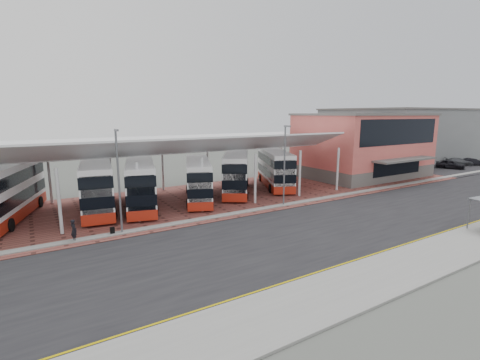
% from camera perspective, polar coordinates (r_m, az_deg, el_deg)
% --- Properties ---
extents(ground, '(140.00, 140.00, 0.00)m').
position_cam_1_polar(ground, '(29.88, 11.73, -7.30)').
color(ground, '#494C47').
extents(road, '(120.00, 14.00, 0.02)m').
position_cam_1_polar(road, '(29.20, 13.09, -7.76)').
color(road, black).
rests_on(road, ground).
extents(forecourt, '(72.00, 16.00, 0.06)m').
position_cam_1_polar(forecourt, '(40.96, 1.27, -2.10)').
color(forecourt, brown).
rests_on(forecourt, ground).
extents(sidewalk, '(120.00, 4.00, 0.14)m').
position_cam_1_polar(sidewalk, '(24.57, 26.58, -12.12)').
color(sidewalk, gray).
rests_on(sidewalk, ground).
extents(north_kerb, '(120.00, 0.80, 0.14)m').
position_cam_1_polar(north_kerb, '(34.41, 4.64, -4.57)').
color(north_kerb, gray).
rests_on(north_kerb, ground).
extents(carpark_surface, '(22.00, 10.00, 0.08)m').
position_cam_1_polar(carpark_surface, '(71.23, 32.49, 1.73)').
color(carpark_surface, black).
rests_on(carpark_surface, ground).
extents(yellow_line_near, '(120.00, 0.12, 0.01)m').
position_cam_1_polar(yellow_line_near, '(25.58, 22.72, -11.01)').
color(yellow_line_near, '#BBA000').
rests_on(yellow_line_near, road).
extents(yellow_line_far, '(120.00, 0.12, 0.01)m').
position_cam_1_polar(yellow_line_far, '(25.74, 22.17, -10.83)').
color(yellow_line_far, '#BBA000').
rests_on(yellow_line_far, road).
extents(canopy, '(37.00, 11.63, 7.07)m').
position_cam_1_polar(canopy, '(37.22, -9.93, 5.44)').
color(canopy, silver).
rests_on(canopy, ground).
extents(terminal, '(18.40, 14.40, 9.25)m').
position_cam_1_polar(terminal, '(55.05, 19.51, 5.48)').
color(terminal, '#5E5B58').
rests_on(terminal, ground).
extents(warehouse, '(30.50, 20.50, 10.25)m').
position_cam_1_polar(warehouse, '(81.13, 25.21, 6.93)').
color(warehouse, slate).
rests_on(warehouse, ground).
extents(lamp_west, '(0.16, 0.90, 8.07)m').
position_cam_1_polar(lamp_west, '(27.80, -19.29, 0.23)').
color(lamp_west, slate).
rests_on(lamp_west, ground).
extents(lamp_east, '(0.16, 0.90, 8.07)m').
position_cam_1_polar(lamp_east, '(34.81, 7.33, 2.77)').
color(lamp_east, slate).
rests_on(lamp_east, ground).
extents(bus_0, '(6.19, 12.11, 4.88)m').
position_cam_1_polar(bus_0, '(36.29, -33.90, -1.67)').
color(bus_0, white).
rests_on(bus_0, forecourt).
extents(bus_1, '(4.53, 11.75, 4.73)m').
position_cam_1_polar(bus_1, '(35.74, -22.37, -0.93)').
color(bus_1, white).
rests_on(bus_1, forecourt).
extents(bus_2, '(5.39, 11.38, 4.57)m').
position_cam_1_polar(bus_2, '(35.52, -15.99, -0.72)').
color(bus_2, white).
rests_on(bus_2, forecourt).
extents(bus_3, '(6.27, 10.56, 4.30)m').
position_cam_1_polar(bus_3, '(37.29, -6.88, -0.05)').
color(bus_3, white).
rests_on(bus_3, forecourt).
extents(bus_4, '(8.31, 10.88, 4.65)m').
position_cam_1_polar(bus_4, '(40.71, -0.62, 1.18)').
color(bus_4, white).
rests_on(bus_4, forecourt).
extents(bus_5, '(7.01, 11.06, 4.55)m').
position_cam_1_polar(bus_5, '(44.22, 5.76, 1.83)').
color(bus_5, white).
rests_on(bus_5, forecourt).
extents(pedestrian, '(0.57, 0.69, 1.62)m').
position_cam_1_polar(pedestrian, '(28.13, -25.61, -7.44)').
color(pedestrian, black).
rests_on(pedestrian, forecourt).
extents(suitcase, '(0.33, 0.24, 0.56)m').
position_cam_1_polar(suitcase, '(28.68, -20.21, -7.80)').
color(suitcase, black).
rests_on(suitcase, forecourt).
extents(carpark_car_a, '(3.36, 4.67, 1.48)m').
position_cam_1_polar(carpark_car_a, '(68.73, 31.25, 2.24)').
color(carpark_car_a, black).
rests_on(carpark_car_a, carpark_surface).
extents(carpark_car_b, '(4.26, 4.63, 1.30)m').
position_cam_1_polar(carpark_car_b, '(74.11, 32.28, 2.58)').
color(carpark_car_b, '#474A4F').
rests_on(carpark_car_b, carpark_surface).
extents(carpark_car_c, '(3.91, 3.36, 1.27)m').
position_cam_1_polar(carpark_car_c, '(75.41, 33.85, 2.52)').
color(carpark_car_c, black).
rests_on(carpark_car_c, carpark_surface).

